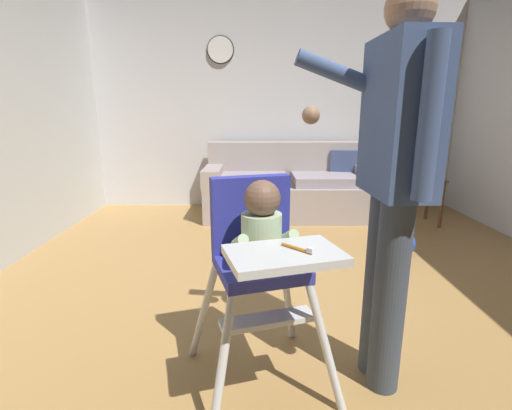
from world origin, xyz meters
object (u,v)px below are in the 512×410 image
(sippy_cup, at_px, (419,173))
(high_chair, at_px, (260,245))
(couch, at_px, (289,188))
(side_table, at_px, (420,190))
(wall_clock, at_px, (220,50))
(toy_ball, at_px, (402,243))
(adult_standing, at_px, (393,177))

(sippy_cup, bearing_deg, high_chair, -125.27)
(couch, bearing_deg, high_chair, -7.94)
(side_table, height_order, wall_clock, wall_clock)
(couch, height_order, toy_ball, couch)
(high_chair, xyz_separation_m, wall_clock, (-0.43, 3.38, 1.29))
(toy_ball, xyz_separation_m, wall_clock, (-1.70, 1.83, 1.85))
(side_table, bearing_deg, adult_standing, -116.75)
(wall_clock, bearing_deg, couch, -29.67)
(high_chair, distance_m, adult_standing, 0.63)
(adult_standing, height_order, wall_clock, wall_clock)
(wall_clock, bearing_deg, side_table, -20.83)
(side_table, distance_m, sippy_cup, 0.19)
(wall_clock, bearing_deg, sippy_cup, -21.11)
(toy_ball, bearing_deg, sippy_cup, 61.79)
(adult_standing, height_order, side_table, adult_standing)
(sippy_cup, xyz_separation_m, wall_clock, (-2.22, 0.86, 1.39))
(adult_standing, distance_m, sippy_cup, 2.83)
(adult_standing, bearing_deg, wall_clock, -75.67)
(high_chair, distance_m, sippy_cup, 3.10)
(couch, xyz_separation_m, sippy_cup, (1.38, -0.38, 0.24))
(toy_ball, distance_m, wall_clock, 3.11)
(couch, bearing_deg, sippy_cup, 74.64)
(toy_ball, bearing_deg, wall_clock, 132.85)
(high_chair, relative_size, toy_ball, 4.32)
(high_chair, relative_size, sippy_cup, 9.63)
(adult_standing, relative_size, side_table, 3.26)
(high_chair, height_order, toy_ball, high_chair)
(wall_clock, bearing_deg, high_chair, -82.74)
(couch, height_order, sippy_cup, couch)
(adult_standing, xyz_separation_m, side_table, (1.27, 2.51, -0.58))
(toy_ball, bearing_deg, adult_standing, -114.84)
(side_table, bearing_deg, couch, 164.97)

